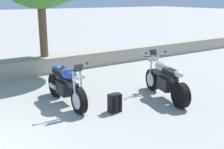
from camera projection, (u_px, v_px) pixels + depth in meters
The scene contains 3 objects.
motorcycle_blue_near_left at pixel (66, 86), 6.96m from camera, with size 0.67×2.06×1.18m.
motorcycle_silver_centre at pixel (165, 80), 7.42m from camera, with size 0.79×2.04×1.18m.
rider_backpack at pixel (115, 102), 6.55m from camera, with size 0.30×0.26×0.47m.
Camera 1 is at (0.40, -4.73, 2.60)m, focal length 45.04 mm.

